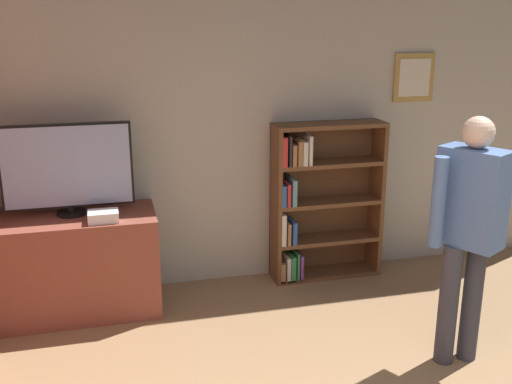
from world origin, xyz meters
name	(u,v)px	position (x,y,z in m)	size (l,w,h in m)	color
wall_back	(247,129)	(0.01, 3.23, 1.35)	(6.29, 0.09, 2.70)	#B2AD9E
tv_ledge	(76,264)	(-1.48, 2.86, 0.40)	(1.27, 0.62, 0.81)	brown
television	(67,169)	(-1.48, 2.90, 1.18)	(0.98, 0.22, 0.72)	black
game_console	(103,216)	(-1.24, 2.68, 0.85)	(0.23, 0.17, 0.08)	white
bookshelf	(317,202)	(0.60, 3.05, 0.70)	(0.99, 0.28, 1.41)	brown
person	(469,223)	(1.07, 1.48, 1.01)	(0.56, 0.47, 1.70)	#383842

